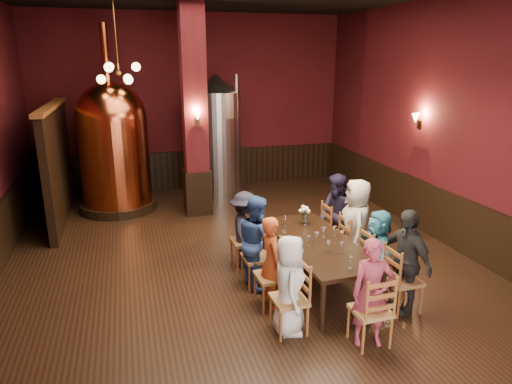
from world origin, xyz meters
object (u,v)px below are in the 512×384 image
object	(u,v)px
person_1	(271,262)
person_2	(257,241)
steel_vessel	(217,136)
person_0	(289,285)
copper_kettle	(114,146)
rose_vase	(305,212)
dining_table	(317,245)

from	to	relation	value
person_1	person_2	world-z (taller)	person_2
person_2	steel_vessel	bearing A→B (deg)	-10.73
person_0	copper_kettle	size ratio (longest dim) A/B	0.32
person_0	person_2	bearing A→B (deg)	16.09
person_2	copper_kettle	distance (m)	4.95
rose_vase	dining_table	bearing A→B (deg)	-97.31
person_2	steel_vessel	size ratio (longest dim) A/B	0.48
person_1	steel_vessel	bearing A→B (deg)	-3.50
steel_vessel	rose_vase	size ratio (longest dim) A/B	9.54
dining_table	rose_vase	xyz separation A→B (m)	(0.10, 0.74, 0.27)
person_0	rose_vase	xyz separation A→B (m)	(0.91, 1.77, 0.30)
person_0	steel_vessel	distance (m)	6.35
person_1	steel_vessel	distance (m)	5.68
rose_vase	person_0	bearing A→B (deg)	-117.27
dining_table	rose_vase	bearing A→B (deg)	80.81
person_0	person_1	bearing A→B (deg)	16.09
person_1	steel_vessel	xyz separation A→B (m)	(0.36, 5.61, 0.84)
dining_table	steel_vessel	bearing A→B (deg)	93.31
person_2	rose_vase	distance (m)	1.08
person_0	person_1	xyz separation A→B (m)	(-0.02, 0.67, 0.01)
copper_kettle	rose_vase	distance (m)	5.04
rose_vase	person_2	bearing A→B (deg)	-155.31
dining_table	person_0	xyz separation A→B (m)	(-0.82, -1.03, -0.03)
dining_table	person_1	size ratio (longest dim) A/B	1.81
person_1	person_0	bearing A→B (deg)	-177.94
dining_table	person_1	world-z (taller)	person_1
person_0	steel_vessel	world-z (taller)	steel_vessel
person_0	person_2	world-z (taller)	person_2
person_0	copper_kettle	xyz separation A→B (m)	(-2.13, 5.75, 0.84)
person_0	person_2	size ratio (longest dim) A/B	0.91
person_2	steel_vessel	world-z (taller)	steel_vessel
copper_kettle	person_2	bearing A→B (deg)	-64.74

